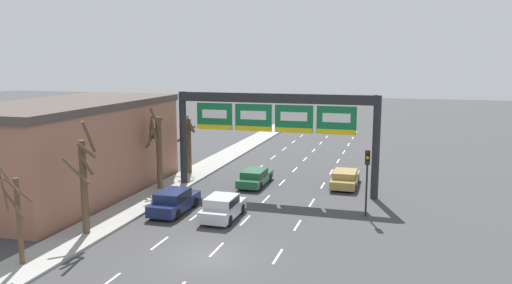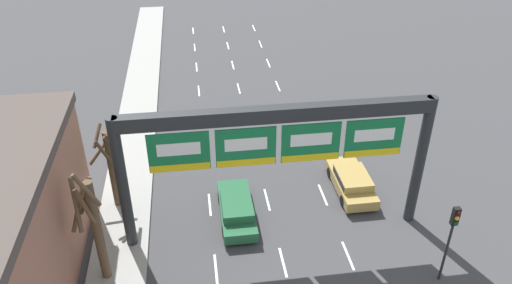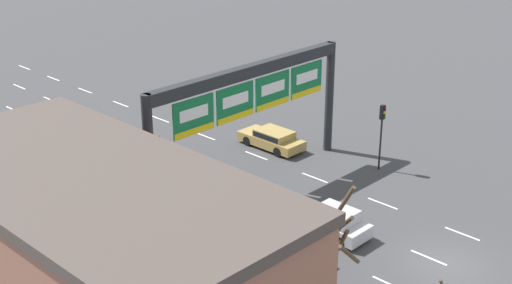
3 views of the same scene
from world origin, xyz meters
TOP-DOWN VIEW (x-y plane):
  - ground_plane at (0.00, 0.00)m, footprint 220.00×220.00m
  - sidewalk_left at (-8.00, 0.00)m, footprint 2.80×110.00m
  - lane_dashes at (-0.00, 13.50)m, footprint 6.72×67.00m
  - sign_gantry at (-0.00, 13.26)m, footprint 15.35×0.70m
  - building_near at (-14.12, 8.27)m, footprint 8.81×18.33m
  - car_gold at (5.02, 16.17)m, footprint 1.92×4.68m
  - car_silver at (-1.45, 5.89)m, footprint 1.87×4.09m
  - car_navy at (-4.97, 6.32)m, footprint 1.84×4.60m
  - car_green at (-1.89, 14.62)m, footprint 1.81×4.79m
  - traffic_light_near_gantry at (7.11, 8.92)m, footprint 0.30×0.35m
  - tree_bare_closest at (-8.52, 11.16)m, footprint 1.54×1.86m
  - tree_bare_second at (-8.45, 16.65)m, footprint 1.82×1.90m
  - tree_bare_third at (-7.78, 0.90)m, footprint 1.57×1.43m
  - tree_bare_furthest at (-8.20, -3.76)m, footprint 1.67×0.96m

SIDE VIEW (x-z plane):
  - ground_plane at x=0.00m, z-range 0.00..0.00m
  - lane_dashes at x=0.00m, z-range 0.00..0.01m
  - sidewalk_left at x=-8.00m, z-range 0.00..0.15m
  - car_green at x=-1.89m, z-range 0.05..1.33m
  - car_gold at x=5.02m, z-range 0.05..1.35m
  - car_navy at x=-4.97m, z-range 0.05..1.53m
  - car_silver at x=-1.45m, z-range 0.04..1.54m
  - tree_bare_furthest at x=-8.20m, z-range 0.19..5.18m
  - tree_bare_second at x=-8.45m, z-range 0.42..5.32m
  - traffic_light_near_gantry at x=7.11m, z-range 0.93..5.20m
  - tree_bare_third at x=-7.78m, z-range -0.04..6.44m
  - tree_bare_closest at x=-8.52m, z-range 0.26..6.46m
  - building_near at x=-14.12m, z-range 0.01..6.89m
  - sign_gantry at x=0.00m, z-range 1.94..9.34m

